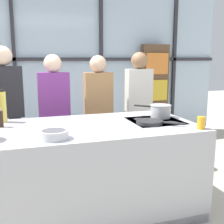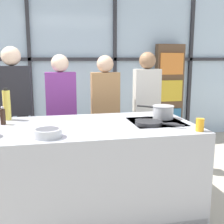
{
  "view_description": "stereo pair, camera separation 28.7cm",
  "coord_description": "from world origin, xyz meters",
  "px_view_note": "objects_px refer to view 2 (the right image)",
  "views": [
    {
      "loc": [
        -0.68,
        -2.59,
        1.54
      ],
      "look_at": [
        0.19,
        0.1,
        1.01
      ],
      "focal_mm": 45.0,
      "sensor_mm": 36.0,
      "label": 1
    },
    {
      "loc": [
        -0.4,
        -2.67,
        1.54
      ],
      "look_at": [
        0.19,
        0.1,
        1.01
      ],
      "focal_mm": 45.0,
      "sensor_mm": 36.0,
      "label": 2
    }
  ],
  "objects_px": {
    "juice_glass_near": "(200,125)",
    "spectator_center_right": "(105,106)",
    "spectator_far_left": "(14,105)",
    "spectator_center_left": "(61,107)",
    "white_plate": "(46,128)",
    "oil_bottle": "(7,105)",
    "saucepan": "(163,112)",
    "spectator_far_right": "(147,101)",
    "frying_pan": "(150,123)",
    "mixing_bowl": "(48,133)",
    "pepper_grinder": "(3,116)"
  },
  "relations": [
    {
      "from": "oil_bottle",
      "to": "spectator_center_left",
      "type": "bearing_deg",
      "value": 45.37
    },
    {
      "from": "spectator_far_right",
      "to": "spectator_far_left",
      "type": "bearing_deg",
      "value": 0.0
    },
    {
      "from": "spectator_far_right",
      "to": "frying_pan",
      "type": "distance_m",
      "value": 1.19
    },
    {
      "from": "frying_pan",
      "to": "juice_glass_near",
      "type": "height_order",
      "value": "juice_glass_near"
    },
    {
      "from": "frying_pan",
      "to": "saucepan",
      "type": "relative_size",
      "value": 1.18
    },
    {
      "from": "juice_glass_near",
      "to": "spectator_center_right",
      "type": "bearing_deg",
      "value": 111.83
    },
    {
      "from": "spectator_far_left",
      "to": "frying_pan",
      "type": "distance_m",
      "value": 1.8
    },
    {
      "from": "saucepan",
      "to": "pepper_grinder",
      "type": "bearing_deg",
      "value": 177.59
    },
    {
      "from": "white_plate",
      "to": "mixing_bowl",
      "type": "bearing_deg",
      "value": -86.45
    },
    {
      "from": "pepper_grinder",
      "to": "juice_glass_near",
      "type": "bearing_deg",
      "value": -20.1
    },
    {
      "from": "spectator_far_right",
      "to": "juice_glass_near",
      "type": "xyz_separation_m",
      "value": [
        -0.0,
        -1.46,
        0.0
      ]
    },
    {
      "from": "pepper_grinder",
      "to": "mixing_bowl",
      "type": "bearing_deg",
      "value": -52.43
    },
    {
      "from": "mixing_bowl",
      "to": "spectator_far_left",
      "type": "bearing_deg",
      "value": 107.2
    },
    {
      "from": "spectator_center_left",
      "to": "juice_glass_near",
      "type": "relative_size",
      "value": 13.86
    },
    {
      "from": "spectator_center_left",
      "to": "oil_bottle",
      "type": "height_order",
      "value": "spectator_center_left"
    },
    {
      "from": "frying_pan",
      "to": "juice_glass_near",
      "type": "relative_size",
      "value": 3.55
    },
    {
      "from": "oil_bottle",
      "to": "pepper_grinder",
      "type": "height_order",
      "value": "oil_bottle"
    },
    {
      "from": "white_plate",
      "to": "juice_glass_near",
      "type": "xyz_separation_m",
      "value": [
        1.35,
        -0.38,
        0.05
      ]
    },
    {
      "from": "juice_glass_near",
      "to": "oil_bottle",
      "type": "bearing_deg",
      "value": 153.73
    },
    {
      "from": "saucepan",
      "to": "white_plate",
      "type": "xyz_separation_m",
      "value": [
        -1.23,
        -0.2,
        -0.07
      ]
    },
    {
      "from": "spectator_center_right",
      "to": "white_plate",
      "type": "height_order",
      "value": "spectator_center_right"
    },
    {
      "from": "oil_bottle",
      "to": "spectator_center_right",
      "type": "bearing_deg",
      "value": 26.82
    },
    {
      "from": "frying_pan",
      "to": "pepper_grinder",
      "type": "height_order",
      "value": "pepper_grinder"
    },
    {
      "from": "oil_bottle",
      "to": "juice_glass_near",
      "type": "relative_size",
      "value": 2.92
    },
    {
      "from": "spectator_center_right",
      "to": "saucepan",
      "type": "bearing_deg",
      "value": 117.91
    },
    {
      "from": "spectator_center_left",
      "to": "pepper_grinder",
      "type": "height_order",
      "value": "spectator_center_left"
    },
    {
      "from": "spectator_far_left",
      "to": "white_plate",
      "type": "height_order",
      "value": "spectator_far_left"
    },
    {
      "from": "spectator_far_left",
      "to": "oil_bottle",
      "type": "relative_size",
      "value": 5.02
    },
    {
      "from": "oil_bottle",
      "to": "juice_glass_near",
      "type": "height_order",
      "value": "oil_bottle"
    },
    {
      "from": "spectator_far_right",
      "to": "oil_bottle",
      "type": "xyz_separation_m",
      "value": [
        -1.75,
        -0.59,
        0.11
      ]
    },
    {
      "from": "frying_pan",
      "to": "white_plate",
      "type": "height_order",
      "value": "frying_pan"
    },
    {
      "from": "spectator_center_left",
      "to": "oil_bottle",
      "type": "distance_m",
      "value": 0.84
    },
    {
      "from": "spectator_center_left",
      "to": "saucepan",
      "type": "distance_m",
      "value": 1.37
    },
    {
      "from": "white_plate",
      "to": "oil_bottle",
      "type": "distance_m",
      "value": 0.65
    },
    {
      "from": "saucepan",
      "to": "oil_bottle",
      "type": "height_order",
      "value": "oil_bottle"
    },
    {
      "from": "spectator_center_right",
      "to": "pepper_grinder",
      "type": "xyz_separation_m",
      "value": [
        -1.18,
        -0.81,
        0.07
      ]
    },
    {
      "from": "spectator_far_right",
      "to": "frying_pan",
      "type": "height_order",
      "value": "spectator_far_right"
    },
    {
      "from": "spectator_center_right",
      "to": "frying_pan",
      "type": "relative_size",
      "value": 3.88
    },
    {
      "from": "spectator_center_left",
      "to": "spectator_far_right",
      "type": "distance_m",
      "value": 1.17
    },
    {
      "from": "spectator_center_left",
      "to": "frying_pan",
      "type": "relative_size",
      "value": 3.9
    },
    {
      "from": "spectator_far_left",
      "to": "mixing_bowl",
      "type": "relative_size",
      "value": 7.17
    },
    {
      "from": "spectator_center_left",
      "to": "white_plate",
      "type": "height_order",
      "value": "spectator_center_left"
    },
    {
      "from": "spectator_far_left",
      "to": "saucepan",
      "type": "bearing_deg",
      "value": 151.74
    },
    {
      "from": "frying_pan",
      "to": "spectator_far_left",
      "type": "bearing_deg",
      "value": 140.85
    },
    {
      "from": "spectator_far_left",
      "to": "frying_pan",
      "type": "xyz_separation_m",
      "value": [
        1.4,
        -1.14,
        -0.04
      ]
    },
    {
      "from": "spectator_far_left",
      "to": "spectator_center_left",
      "type": "bearing_deg",
      "value": -180.0
    },
    {
      "from": "spectator_far_left",
      "to": "spectator_center_left",
      "type": "xyz_separation_m",
      "value": [
        0.59,
        0.0,
        -0.04
      ]
    },
    {
      "from": "white_plate",
      "to": "oil_bottle",
      "type": "height_order",
      "value": "oil_bottle"
    },
    {
      "from": "spectator_center_right",
      "to": "spectator_far_right",
      "type": "distance_m",
      "value": 0.59
    },
    {
      "from": "spectator_center_right",
      "to": "spectator_far_right",
      "type": "relative_size",
      "value": 0.97
    }
  ]
}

